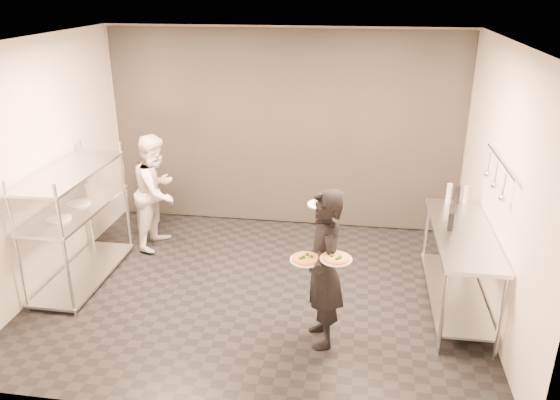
# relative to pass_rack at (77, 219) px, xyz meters

# --- Properties ---
(room_shell) EXTENTS (5.00, 4.00, 2.80)m
(room_shell) POSITION_rel_pass_rack_xyz_m (2.15, 1.18, 0.63)
(room_shell) COLOR black
(room_shell) RESTS_ON ground
(pass_rack) EXTENTS (0.60, 1.60, 1.50)m
(pass_rack) POSITION_rel_pass_rack_xyz_m (0.00, 0.00, 0.00)
(pass_rack) COLOR #B9BCC1
(pass_rack) RESTS_ON ground
(prep_counter) EXTENTS (0.60, 1.80, 0.92)m
(prep_counter) POSITION_rel_pass_rack_xyz_m (4.33, 0.00, -0.14)
(prep_counter) COLOR #B9BCC1
(prep_counter) RESTS_ON ground
(utensil_rail) EXTENTS (0.07, 1.20, 0.31)m
(utensil_rail) POSITION_rel_pass_rack_xyz_m (4.58, 0.00, 0.78)
(utensil_rail) COLOR #B9BCC1
(utensil_rail) RESTS_ON room_shell
(waiter) EXTENTS (0.54, 0.67, 1.60)m
(waiter) POSITION_rel_pass_rack_xyz_m (2.94, -0.82, 0.03)
(waiter) COLOR black
(waiter) RESTS_ON ground
(chef) EXTENTS (0.67, 0.81, 1.54)m
(chef) POSITION_rel_pass_rack_xyz_m (0.60, 1.00, -0.00)
(chef) COLOR silver
(chef) RESTS_ON ground
(pizza_plate_near) EXTENTS (0.29, 0.29, 0.05)m
(pizza_plate_near) POSITION_rel_pass_rack_xyz_m (2.79, -1.05, 0.26)
(pizza_plate_near) COLOR silver
(pizza_plate_near) RESTS_ON waiter
(pizza_plate_far) EXTENTS (0.29, 0.29, 0.05)m
(pizza_plate_far) POSITION_rel_pass_rack_xyz_m (3.06, -1.08, 0.30)
(pizza_plate_far) COLOR silver
(pizza_plate_far) RESTS_ON waiter
(salad_plate) EXTENTS (0.26, 0.26, 0.07)m
(salad_plate) POSITION_rel_pass_rack_xyz_m (2.87, -0.52, 0.60)
(salad_plate) COLOR silver
(salad_plate) RESTS_ON waiter
(pos_monitor) EXTENTS (0.10, 0.28, 0.20)m
(pos_monitor) POSITION_rel_pass_rack_xyz_m (4.21, 0.11, 0.25)
(pos_monitor) COLOR black
(pos_monitor) RESTS_ON prep_counter
(bottle_green) EXTENTS (0.06, 0.06, 0.23)m
(bottle_green) POSITION_rel_pass_rack_xyz_m (4.28, 0.80, 0.27)
(bottle_green) COLOR #919F93
(bottle_green) RESTS_ON prep_counter
(bottle_clear) EXTENTS (0.06, 0.06, 0.21)m
(bottle_clear) POSITION_rel_pass_rack_xyz_m (4.47, 0.80, 0.26)
(bottle_clear) COLOR #919F93
(bottle_clear) RESTS_ON prep_counter
(bottle_dark) EXTENTS (0.06, 0.06, 0.21)m
(bottle_dark) POSITION_rel_pass_rack_xyz_m (4.37, 0.80, 0.25)
(bottle_dark) COLOR black
(bottle_dark) RESTS_ON prep_counter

